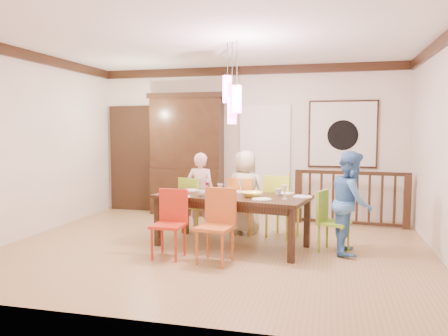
% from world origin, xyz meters
% --- Properties ---
extents(floor, '(6.00, 6.00, 0.00)m').
position_xyz_m(floor, '(0.00, 0.00, 0.00)').
color(floor, '#9F7F4D').
rests_on(floor, ground).
extents(ceiling, '(6.00, 6.00, 0.00)m').
position_xyz_m(ceiling, '(0.00, 0.00, 2.90)').
color(ceiling, white).
rests_on(ceiling, wall_back).
extents(wall_back, '(6.00, 0.00, 6.00)m').
position_xyz_m(wall_back, '(0.00, 2.50, 1.45)').
color(wall_back, beige).
rests_on(wall_back, floor).
extents(wall_left, '(0.00, 5.00, 5.00)m').
position_xyz_m(wall_left, '(-3.00, 0.00, 1.45)').
color(wall_left, beige).
rests_on(wall_left, floor).
extents(wall_right, '(0.00, 5.00, 5.00)m').
position_xyz_m(wall_right, '(3.00, 0.00, 1.45)').
color(wall_right, beige).
rests_on(wall_right, floor).
extents(crown_molding, '(6.00, 5.00, 0.16)m').
position_xyz_m(crown_molding, '(0.00, 0.00, 2.82)').
color(crown_molding, black).
rests_on(crown_molding, wall_back).
extents(panel_door, '(1.04, 0.07, 2.24)m').
position_xyz_m(panel_door, '(-2.40, 2.45, 1.05)').
color(panel_door, black).
rests_on(panel_door, wall_back).
extents(white_doorway, '(0.97, 0.05, 2.22)m').
position_xyz_m(white_doorway, '(0.35, 2.46, 1.05)').
color(white_doorway, silver).
rests_on(white_doorway, wall_back).
extents(painting, '(1.25, 0.06, 1.25)m').
position_xyz_m(painting, '(1.80, 2.46, 1.60)').
color(painting, black).
rests_on(painting, wall_back).
extents(pendant_cluster, '(0.27, 0.21, 1.14)m').
position_xyz_m(pendant_cluster, '(0.23, 0.09, 2.11)').
color(pendant_cluster, '#FF4C9B').
rests_on(pendant_cluster, ceiling).
extents(dining_table, '(2.29, 1.36, 0.75)m').
position_xyz_m(dining_table, '(0.23, 0.09, 0.67)').
color(dining_table, black).
rests_on(dining_table, floor).
extents(chair_far_left, '(0.54, 0.54, 0.91)m').
position_xyz_m(chair_far_left, '(-0.53, 0.81, 0.52)').
color(chair_far_left, '#79A420').
rests_on(chair_far_left, floor).
extents(chair_far_mid, '(0.47, 0.47, 0.92)m').
position_xyz_m(chair_far_mid, '(0.24, 0.91, 0.53)').
color(chair_far_mid, orange).
rests_on(chair_far_mid, floor).
extents(chair_far_right, '(0.58, 0.58, 0.98)m').
position_xyz_m(chair_far_right, '(0.87, 0.82, 0.56)').
color(chair_far_right, '#B2D229').
rests_on(chair_far_right, floor).
extents(chair_near_left, '(0.42, 0.42, 0.89)m').
position_xyz_m(chair_near_left, '(-0.45, -0.66, 0.51)').
color(chair_near_left, red).
rests_on(chair_near_left, floor).
extents(chair_near_mid, '(0.48, 0.48, 0.94)m').
position_xyz_m(chair_near_mid, '(0.19, -0.73, 0.54)').
color(chair_near_mid, '#B85722').
rests_on(chair_near_mid, floor).
extents(chair_end_right, '(0.49, 0.49, 0.84)m').
position_xyz_m(chair_end_right, '(1.65, 0.14, 0.48)').
color(chair_end_right, '#7DAD20').
rests_on(chair_end_right, floor).
extents(china_hutch, '(1.52, 0.46, 2.39)m').
position_xyz_m(china_hutch, '(-1.18, 2.30, 1.20)').
color(china_hutch, black).
rests_on(china_hutch, floor).
extents(balustrade, '(1.96, 0.23, 0.96)m').
position_xyz_m(balustrade, '(1.95, 1.95, 0.50)').
color(balustrade, black).
rests_on(balustrade, floor).
extents(person_far_left, '(0.49, 0.34, 1.31)m').
position_xyz_m(person_far_left, '(-0.48, 0.89, 0.66)').
color(person_far_left, '#FBC0BF').
rests_on(person_far_left, floor).
extents(person_far_mid, '(0.72, 0.53, 1.35)m').
position_xyz_m(person_far_mid, '(0.26, 0.95, 0.68)').
color(person_far_mid, beige).
rests_on(person_far_mid, floor).
extents(person_end_right, '(0.54, 0.69, 1.40)m').
position_xyz_m(person_end_right, '(1.87, 0.15, 0.70)').
color(person_end_right, '#447BBE').
rests_on(person_end_right, floor).
extents(serving_bowl, '(0.35, 0.35, 0.07)m').
position_xyz_m(serving_bowl, '(0.54, -0.02, 0.79)').
color(serving_bowl, yellow).
rests_on(serving_bowl, dining_table).
extents(small_bowl, '(0.21, 0.21, 0.06)m').
position_xyz_m(small_bowl, '(0.12, 0.18, 0.78)').
color(small_bowl, white).
rests_on(small_bowl, dining_table).
extents(cup_left, '(0.15, 0.15, 0.09)m').
position_xyz_m(cup_left, '(-0.16, -0.13, 0.80)').
color(cup_left, silver).
rests_on(cup_left, dining_table).
extents(cup_right, '(0.13, 0.13, 0.09)m').
position_xyz_m(cup_right, '(0.87, 0.23, 0.80)').
color(cup_right, silver).
rests_on(cup_right, dining_table).
extents(plate_far_left, '(0.26, 0.26, 0.01)m').
position_xyz_m(plate_far_left, '(-0.50, 0.37, 0.76)').
color(plate_far_left, white).
rests_on(plate_far_left, dining_table).
extents(plate_far_mid, '(0.26, 0.26, 0.01)m').
position_xyz_m(plate_far_mid, '(0.23, 0.38, 0.76)').
color(plate_far_mid, white).
rests_on(plate_far_mid, dining_table).
extents(plate_far_right, '(0.26, 0.26, 0.01)m').
position_xyz_m(plate_far_right, '(0.95, 0.39, 0.76)').
color(plate_far_right, white).
rests_on(plate_far_right, dining_table).
extents(plate_near_left, '(0.26, 0.26, 0.01)m').
position_xyz_m(plate_near_left, '(-0.42, -0.25, 0.76)').
color(plate_near_left, white).
rests_on(plate_near_left, dining_table).
extents(plate_near_mid, '(0.26, 0.26, 0.01)m').
position_xyz_m(plate_near_mid, '(0.71, -0.24, 0.76)').
color(plate_near_mid, white).
rests_on(plate_near_mid, dining_table).
extents(plate_end_right, '(0.26, 0.26, 0.01)m').
position_xyz_m(plate_end_right, '(1.23, 0.12, 0.76)').
color(plate_end_right, white).
rests_on(plate_end_right, dining_table).
extents(wine_glass_a, '(0.08, 0.08, 0.19)m').
position_xyz_m(wine_glass_a, '(-0.20, 0.30, 0.84)').
color(wine_glass_a, '#590C19').
rests_on(wine_glass_a, dining_table).
extents(wine_glass_b, '(0.08, 0.08, 0.19)m').
position_xyz_m(wine_glass_b, '(0.30, 0.35, 0.84)').
color(wine_glass_b, silver).
rests_on(wine_glass_b, dining_table).
extents(wine_glass_c, '(0.08, 0.08, 0.19)m').
position_xyz_m(wine_glass_c, '(0.12, -0.19, 0.84)').
color(wine_glass_c, '#590C19').
rests_on(wine_glass_c, dining_table).
extents(wine_glass_d, '(0.08, 0.08, 0.19)m').
position_xyz_m(wine_glass_d, '(1.00, -0.10, 0.84)').
color(wine_glass_d, silver).
rests_on(wine_glass_d, dining_table).
extents(napkin, '(0.18, 0.14, 0.01)m').
position_xyz_m(napkin, '(0.13, -0.26, 0.76)').
color(napkin, '#D83359').
rests_on(napkin, dining_table).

